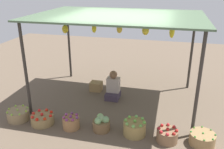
# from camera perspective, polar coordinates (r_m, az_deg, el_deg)

# --- Properties ---
(ground_plane) EXTENTS (14.00, 14.00, 0.00)m
(ground_plane) POSITION_cam_1_polar(r_m,az_deg,el_deg) (6.70, 1.27, -5.71)
(ground_plane) COLOR brown
(market_stall_structure) EXTENTS (4.04, 2.77, 2.25)m
(market_stall_structure) POSITION_cam_1_polar(r_m,az_deg,el_deg) (6.03, 1.47, 12.53)
(market_stall_structure) COLOR #38332D
(market_stall_structure) RESTS_ON ground
(vendor_person) EXTENTS (0.36, 0.44, 0.78)m
(vendor_person) POSITION_cam_1_polar(r_m,az_deg,el_deg) (6.63, 0.27, -3.12)
(vendor_person) COLOR #423648
(vendor_person) RESTS_ON ground
(basket_limes) EXTENTS (0.50, 0.50, 0.28)m
(basket_limes) POSITION_cam_1_polar(r_m,az_deg,el_deg) (6.12, -20.96, -8.77)
(basket_limes) COLOR #8D7753
(basket_limes) RESTS_ON ground
(basket_red_tomatoes) EXTENTS (0.51, 0.51, 0.27)m
(basket_red_tomatoes) POSITION_cam_1_polar(r_m,az_deg,el_deg) (5.81, -15.87, -9.94)
(basket_red_tomatoes) COLOR olive
(basket_red_tomatoes) RESTS_ON ground
(basket_purple_onions) EXTENTS (0.37, 0.37, 0.32)m
(basket_purple_onions) POSITION_cam_1_polar(r_m,az_deg,el_deg) (5.51, -9.50, -10.91)
(basket_purple_onions) COLOR #9B6F46
(basket_purple_onions) RESTS_ON ground
(basket_cabbages) EXTENTS (0.38, 0.38, 0.36)m
(basket_cabbages) POSITION_cam_1_polar(r_m,az_deg,el_deg) (5.36, -2.48, -11.31)
(basket_cabbages) COLOR brown
(basket_cabbages) RESTS_ON ground
(basket_green_apples) EXTENTS (0.47, 0.47, 0.36)m
(basket_green_apples) POSITION_cam_1_polar(r_m,az_deg,el_deg) (5.25, 5.28, -12.25)
(basket_green_apples) COLOR olive
(basket_green_apples) RESTS_ON ground
(basket_red_apples) EXTENTS (0.42, 0.42, 0.31)m
(basket_red_apples) POSITION_cam_1_polar(r_m,az_deg,el_deg) (5.17, 12.70, -13.61)
(basket_red_apples) COLOR #836245
(basket_red_apples) RESTS_ON ground
(basket_green_chilies) EXTENTS (0.50, 0.50, 0.27)m
(basket_green_chilies) POSITION_cam_1_polar(r_m,az_deg,el_deg) (5.29, 20.24, -13.84)
(basket_green_chilies) COLOR #9A7A4E
(basket_green_chilies) RESTS_ON ground
(wooden_crate_near_vendor) EXTENTS (0.33, 0.28, 0.27)m
(wooden_crate_near_vendor) POSITION_cam_1_polar(r_m,az_deg,el_deg) (7.14, -3.70, -2.75)
(wooden_crate_near_vendor) COLOR #9A7A4A
(wooden_crate_near_vendor) RESTS_ON ground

